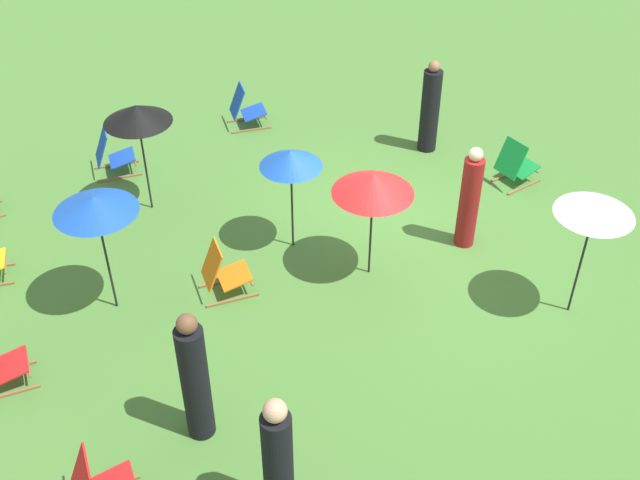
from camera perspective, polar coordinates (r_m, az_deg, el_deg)
ground_plane at (r=11.91m, az=4.97°, el=-0.10°), size 40.00×40.00×0.00m
deckchair_0 at (r=14.77m, az=-5.55°, el=9.67°), size 0.65×0.85×0.83m
deckchair_6 at (r=13.74m, az=-15.16°, el=6.14°), size 0.63×0.85×0.83m
deckchair_7 at (r=10.80m, az=-7.19°, el=-2.41°), size 0.61×0.83×0.83m
deckchair_9 at (r=13.39m, az=14.29°, el=5.41°), size 0.52×0.79×0.83m
umbrella_0 at (r=12.01m, az=-13.41°, el=9.07°), size 1.05×1.05×1.86m
umbrella_1 at (r=10.40m, az=3.96°, el=4.20°), size 1.14×1.14×1.71m
umbrella_2 at (r=10.18m, az=19.76°, el=2.36°), size 1.01×1.01×1.89m
umbrella_3 at (r=10.92m, az=-2.18°, el=6.02°), size 0.91×0.91×1.67m
umbrella_4 at (r=10.07m, az=-16.34°, el=2.54°), size 1.09×1.09×1.85m
person_0 at (r=13.90m, az=8.16°, el=9.57°), size 0.34×0.34×1.71m
person_1 at (r=11.59m, az=11.01°, el=2.93°), size 0.39×0.39×1.69m
person_3 at (r=8.74m, az=-9.25°, el=-10.17°), size 0.36×0.36×1.83m
person_4 at (r=8.00m, az=-3.14°, el=-16.14°), size 0.35×0.35×1.74m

